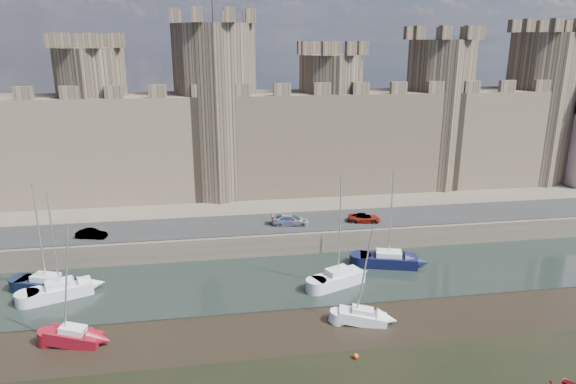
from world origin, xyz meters
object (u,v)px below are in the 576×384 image
Objects in this scene: sailboat_0 at (60,290)px; sailboat_2 at (338,278)px; car_1 at (91,234)px; car_2 at (291,220)px; car_3 at (364,218)px; sailboat_5 at (362,316)px; sailboat_3 at (388,259)px; sailboat_1 at (47,284)px; sailboat_4 at (74,336)px.

sailboat_0 is 26.61m from sailboat_2.
car_2 is (22.27, 0.75, 0.10)m from car_1.
car_3 is 18.94m from sailboat_5.
sailboat_0 is (-23.58, -9.44, -2.32)m from car_2.
sailboat_3 is at bearing -88.03° from car_1.
sailboat_1 is 34.66m from sailboat_3.
sailboat_0 is (-1.31, -8.69, -2.23)m from car_1.
car_2 is at bearing 1.09° from sailboat_0.
sailboat_0 is at bearing 176.74° from sailboat_5.
sailboat_4 is at bearing 173.72° from sailboat_2.
car_2 is at bearing 36.53° from sailboat_1.
sailboat_4 is at bearing -144.70° from sailboat_3.
car_1 is 8.15m from sailboat_1.
sailboat_1 reaches higher than car_1.
sailboat_2 is (26.55, -1.70, 0.06)m from sailboat_0.
car_1 is 0.33× the size of sailboat_4.
car_3 is 0.36× the size of sailboat_3.
sailboat_5 is at bearing -109.33° from sailboat_2.
sailboat_2 is (28.16, -3.10, 0.02)m from sailboat_1.
sailboat_4 is (3.11, -8.35, -0.08)m from sailboat_0.
car_1 is 0.31× the size of sailboat_3.
car_2 is at bearing 157.89° from sailboat_3.
sailboat_4 reaches higher than car_2.
sailboat_3 reaches higher than car_1.
sailboat_2 reaches higher than sailboat_0.
sailboat_2 is at bearing -134.50° from sailboat_3.
sailboat_2 reaches higher than sailboat_3.
sailboat_5 is (3.31, -18.27, -2.48)m from car_2.
sailboat_3 is 12.38m from sailboat_5.
sailboat_4 is (-29.94, -10.27, -0.07)m from sailboat_3.
sailboat_3 is at bearing -162.76° from car_3.
sailboat_1 is at bearing -162.77° from sailboat_3.
car_1 reaches higher than car_3.
sailboat_1 reaches higher than car_3.
sailboat_4 is (-29.35, -17.48, -2.29)m from car_3.
sailboat_0 is 2.13m from sailboat_1.
sailboat_2 reaches higher than car_3.
sailboat_1 reaches higher than car_2.
car_3 is 7.57m from sailboat_3.
sailboat_3 is 1.05× the size of sailboat_4.
sailboat_0 is at bearing 121.76° from car_2.
sailboat_3 is (33.05, 1.92, -0.01)m from sailboat_0.
sailboat_1 reaches higher than sailboat_5.
sailboat_0 is at bearing -22.17° from sailboat_1.
sailboat_1 is at bearing 117.64° from car_2.
sailboat_3 is (34.66, 0.52, -0.05)m from sailboat_1.
car_1 is at bearing 109.44° from sailboat_4.
sailboat_3 is at bearing 19.68° from sailboat_1.
sailboat_0 is at bearing 154.22° from sailboat_2.
sailboat_5 is at bearing 12.29° from sailboat_4.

